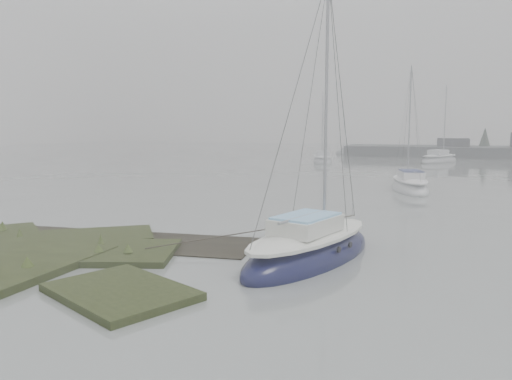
% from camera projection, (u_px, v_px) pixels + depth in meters
% --- Properties ---
extents(ground, '(160.00, 160.00, 0.00)m').
position_uv_depth(ground, '(334.00, 176.00, 40.73)').
color(ground, slate).
rests_on(ground, ground).
extents(sailboat_main, '(3.94, 6.92, 9.28)m').
position_uv_depth(sailboat_main, '(310.00, 251.00, 15.22)').
color(sailboat_main, black).
rests_on(sailboat_main, ground).
extents(sailboat_white, '(3.40, 6.33, 8.51)m').
position_uv_depth(sailboat_white, '(410.00, 187.00, 31.61)').
color(sailboat_white, silver).
rests_on(sailboat_white, ground).
extents(sailboat_far_a, '(3.54, 6.37, 8.55)m').
position_uv_depth(sailboat_far_a, '(322.00, 160.00, 56.04)').
color(sailboat_far_a, silver).
rests_on(sailboat_far_a, ground).
extents(sailboat_far_b, '(5.19, 6.80, 9.32)m').
position_uv_depth(sailboat_far_b, '(439.00, 160.00, 56.26)').
color(sailboat_far_b, '#9FA3A8').
rests_on(sailboat_far_b, ground).
extents(sailboat_far_c, '(4.36, 4.01, 6.31)m').
position_uv_depth(sailboat_far_c, '(346.00, 153.00, 71.52)').
color(sailboat_far_c, '#9EA3A6').
rests_on(sailboat_far_c, ground).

